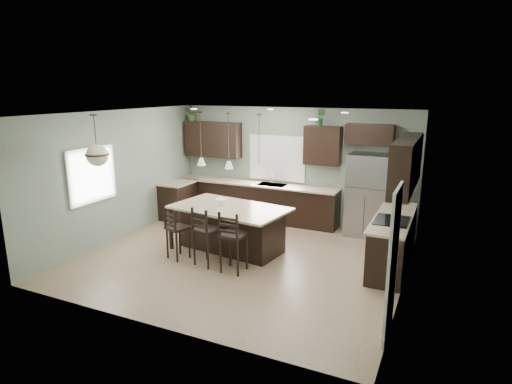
% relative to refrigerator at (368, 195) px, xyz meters
% --- Properties ---
extents(ground, '(6.00, 6.00, 0.00)m').
position_rel_refrigerator_xyz_m(ground, '(-1.93, -2.42, -0.93)').
color(ground, '#9E8466').
rests_on(ground, ground).
extents(pantry_door, '(0.04, 0.82, 2.04)m').
position_rel_refrigerator_xyz_m(pantry_door, '(1.04, -3.97, 0.09)').
color(pantry_door, white).
rests_on(pantry_door, ground).
extents(window_back, '(1.35, 0.02, 1.00)m').
position_rel_refrigerator_xyz_m(window_back, '(-2.33, 0.32, 0.62)').
color(window_back, white).
rests_on(window_back, room_shell).
extents(window_left, '(0.02, 1.10, 1.00)m').
position_rel_refrigerator_xyz_m(window_left, '(-4.92, -3.22, 0.62)').
color(window_left, white).
rests_on(window_left, room_shell).
extents(left_return_cabs, '(0.60, 0.90, 0.90)m').
position_rel_refrigerator_xyz_m(left_return_cabs, '(-4.63, -0.72, -0.48)').
color(left_return_cabs, black).
rests_on(left_return_cabs, ground).
extents(left_return_countertop, '(0.66, 0.96, 0.04)m').
position_rel_refrigerator_xyz_m(left_return_countertop, '(-4.61, -0.72, -0.01)').
color(left_return_countertop, '#B8A78B').
rests_on(left_return_countertop, left_return_cabs).
extents(back_lower_cabs, '(4.20, 0.60, 0.90)m').
position_rel_refrigerator_xyz_m(back_lower_cabs, '(-2.78, 0.03, -0.48)').
color(back_lower_cabs, black).
rests_on(back_lower_cabs, ground).
extents(back_countertop, '(4.20, 0.66, 0.04)m').
position_rel_refrigerator_xyz_m(back_countertop, '(-2.78, 0.01, -0.01)').
color(back_countertop, '#B8A78B').
rests_on(back_countertop, back_lower_cabs).
extents(sink_inset, '(0.70, 0.45, 0.01)m').
position_rel_refrigerator_xyz_m(sink_inset, '(-2.33, 0.01, 0.01)').
color(sink_inset, gray).
rests_on(sink_inset, back_countertop).
extents(faucet, '(0.02, 0.02, 0.28)m').
position_rel_refrigerator_xyz_m(faucet, '(-2.33, -0.02, 0.16)').
color(faucet, silver).
rests_on(faucet, back_countertop).
extents(back_upper_left, '(1.55, 0.34, 0.90)m').
position_rel_refrigerator_xyz_m(back_upper_left, '(-4.08, 0.16, 1.02)').
color(back_upper_left, black).
rests_on(back_upper_left, room_shell).
extents(back_upper_right, '(0.85, 0.34, 0.90)m').
position_rel_refrigerator_xyz_m(back_upper_right, '(-1.13, 0.16, 1.02)').
color(back_upper_right, black).
rests_on(back_upper_right, room_shell).
extents(fridge_header, '(1.05, 0.34, 0.45)m').
position_rel_refrigerator_xyz_m(fridge_header, '(-0.08, 0.16, 1.32)').
color(fridge_header, black).
rests_on(fridge_header, room_shell).
extents(right_lower_cabs, '(0.60, 2.35, 0.90)m').
position_rel_refrigerator_xyz_m(right_lower_cabs, '(0.77, -1.54, -0.48)').
color(right_lower_cabs, black).
rests_on(right_lower_cabs, ground).
extents(right_countertop, '(0.66, 2.35, 0.04)m').
position_rel_refrigerator_xyz_m(right_countertop, '(0.75, -1.54, -0.01)').
color(right_countertop, '#B8A78B').
rests_on(right_countertop, right_lower_cabs).
extents(cooktop, '(0.58, 0.75, 0.02)m').
position_rel_refrigerator_xyz_m(cooktop, '(0.75, -1.82, 0.02)').
color(cooktop, black).
rests_on(cooktop, right_countertop).
extents(wall_oven_front, '(0.01, 0.72, 0.60)m').
position_rel_refrigerator_xyz_m(wall_oven_front, '(0.46, -1.82, -0.48)').
color(wall_oven_front, gray).
rests_on(wall_oven_front, right_lower_cabs).
extents(right_upper_cabs, '(0.34, 2.35, 0.90)m').
position_rel_refrigerator_xyz_m(right_upper_cabs, '(0.90, -1.54, 1.02)').
color(right_upper_cabs, black).
rests_on(right_upper_cabs, room_shell).
extents(microwave, '(0.40, 0.75, 0.40)m').
position_rel_refrigerator_xyz_m(microwave, '(0.85, -1.82, 0.62)').
color(microwave, gray).
rests_on(microwave, right_upper_cabs).
extents(refrigerator, '(0.90, 0.74, 1.85)m').
position_rel_refrigerator_xyz_m(refrigerator, '(0.00, 0.00, 0.00)').
color(refrigerator, gray).
rests_on(refrigerator, ground).
extents(kitchen_island, '(2.46, 1.62, 0.92)m').
position_rel_refrigerator_xyz_m(kitchen_island, '(-2.34, -2.18, -0.46)').
color(kitchen_island, black).
rests_on(kitchen_island, ground).
extents(serving_dish, '(0.24, 0.24, 0.14)m').
position_rel_refrigerator_xyz_m(serving_dish, '(-2.54, -2.15, 0.07)').
color(serving_dish, white).
rests_on(serving_dish, kitchen_island).
extents(bar_stool_left, '(0.48, 0.48, 1.03)m').
position_rel_refrigerator_xyz_m(bar_stool_left, '(-3.05, -2.97, -0.41)').
color(bar_stool_left, black).
rests_on(bar_stool_left, ground).
extents(bar_stool_center, '(0.49, 0.49, 1.13)m').
position_rel_refrigerator_xyz_m(bar_stool_center, '(-2.39, -2.99, -0.36)').
color(bar_stool_center, black).
rests_on(bar_stool_center, ground).
extents(bar_stool_right, '(0.44, 0.44, 1.16)m').
position_rel_refrigerator_xyz_m(bar_stool_right, '(-1.79, -3.06, -0.35)').
color(bar_stool_right, black).
rests_on(bar_stool_right, ground).
extents(pendant_left, '(0.17, 0.17, 1.10)m').
position_rel_refrigerator_xyz_m(pendant_left, '(-3.03, -2.08, 1.32)').
color(pendant_left, silver).
rests_on(pendant_left, room_shell).
extents(pendant_center, '(0.17, 0.17, 1.10)m').
position_rel_refrigerator_xyz_m(pendant_center, '(-2.34, -2.18, 1.32)').
color(pendant_center, silver).
rests_on(pendant_center, room_shell).
extents(pendant_right, '(0.17, 0.17, 1.10)m').
position_rel_refrigerator_xyz_m(pendant_right, '(-1.65, -2.28, 1.32)').
color(pendant_right, silver).
rests_on(pendant_right, room_shell).
extents(chandelier, '(0.44, 0.44, 0.95)m').
position_rel_refrigerator_xyz_m(chandelier, '(-4.26, -3.66, 1.40)').
color(chandelier, beige).
rests_on(chandelier, room_shell).
extents(plant_back_left, '(0.45, 0.42, 0.41)m').
position_rel_refrigerator_xyz_m(plant_back_left, '(-4.66, 0.13, 1.68)').
color(plant_back_left, '#2D4F22').
rests_on(plant_back_left, back_upper_left).
extents(plant_back_right, '(0.24, 0.21, 0.39)m').
position_rel_refrigerator_xyz_m(plant_back_right, '(-1.20, 0.13, 1.67)').
color(plant_back_right, '#275525').
rests_on(plant_back_right, back_upper_right).
extents(room_shell, '(6.00, 6.00, 6.00)m').
position_rel_refrigerator_xyz_m(room_shell, '(-1.93, -2.42, 0.77)').
color(room_shell, slate).
rests_on(room_shell, ground).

